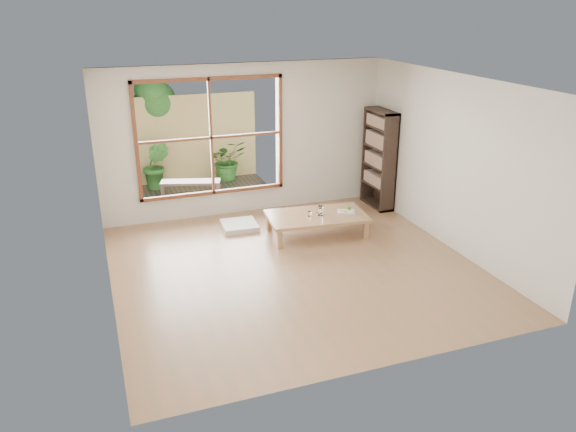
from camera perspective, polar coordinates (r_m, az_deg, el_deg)
name	(u,v)px	position (r m, az deg, el deg)	size (l,w,h in m)	color
ground	(294,267)	(8.04, 0.65, -5.21)	(5.00, 5.00, 0.00)	#906D48
low_table	(317,217)	(9.02, 2.93, -0.11)	(1.64, 1.03, 0.34)	#9C7D4C
floor_cushion	(239,225)	(9.41, -4.97, -0.95)	(0.57, 0.57, 0.08)	beige
bookshelf	(379,159)	(10.28, 9.24, 5.73)	(0.28, 0.80, 1.77)	#30221B
glass_tall	(320,211)	(8.95, 3.31, 0.54)	(0.09, 0.09, 0.16)	silver
glass_mid	(320,210)	(9.08, 3.30, 0.59)	(0.06, 0.06, 0.09)	silver
glass_short	(319,210)	(9.08, 3.12, 0.60)	(0.07, 0.07, 0.09)	silver
glass_small	(309,214)	(8.93, 2.18, 0.23)	(0.06, 0.06, 0.08)	silver
food_tray	(346,211)	(9.16, 5.96, 0.54)	(0.34, 0.30, 0.09)	white
deck	(202,195)	(11.07, -8.76, 2.09)	(2.80, 2.00, 0.05)	#352D26
garden_bench	(191,184)	(10.76, -9.86, 3.23)	(1.15, 0.63, 0.35)	#30221B
bamboo_fence	(189,139)	(11.77, -10.00, 7.72)	(2.80, 0.06, 1.80)	tan
shrub_right	(228,160)	(11.82, -6.17, 5.69)	(0.75, 0.65, 0.84)	#2D6A27
shrub_left	(156,165)	(11.43, -13.25, 5.04)	(0.53, 0.43, 0.96)	#2D6A27
garden_tree	(151,103)	(11.83, -13.78, 11.10)	(1.04, 0.85, 2.22)	#4C3D2D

